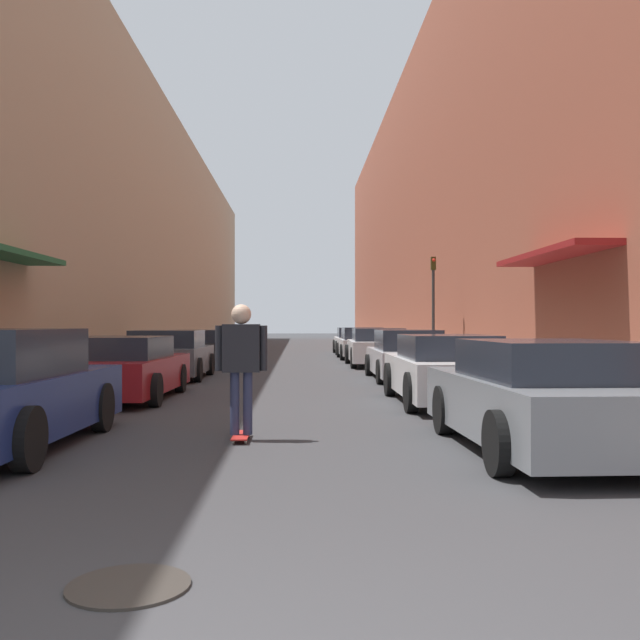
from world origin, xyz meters
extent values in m
plane|color=#38383A|center=(0.00, 27.32, 0.00)|extent=(150.27, 150.27, 0.00)
cube|color=#A3A099|center=(-5.07, 34.15, 0.06)|extent=(1.80, 68.31, 0.12)
cube|color=#A3A099|center=(5.07, 34.15, 0.06)|extent=(1.80, 68.31, 0.12)
cube|color=tan|center=(-7.97, 34.15, 6.16)|extent=(4.00, 68.31, 12.32)
cube|color=#1E6038|center=(-5.57, 11.95, 2.90)|extent=(1.00, 4.80, 0.12)
cube|color=brown|center=(7.97, 34.15, 7.55)|extent=(4.00, 68.31, 15.10)
cube|color=maroon|center=(5.57, 11.95, 2.90)|extent=(1.00, 4.80, 0.12)
cube|color=navy|center=(-3.19, 6.12, 0.53)|extent=(1.83, 4.39, 0.70)
cylinder|color=black|center=(-2.35, 7.47, 0.34)|extent=(0.18, 0.67, 0.67)
cylinder|color=black|center=(-2.35, 4.78, 0.34)|extent=(0.18, 0.67, 0.67)
cube|color=maroon|center=(-3.15, 11.70, 0.49)|extent=(2.07, 4.43, 0.65)
cube|color=#232833|center=(-3.15, 11.48, 1.03)|extent=(1.78, 2.32, 0.42)
cylinder|color=black|center=(-4.11, 13.06, 0.31)|extent=(0.18, 0.61, 0.61)
cylinder|color=black|center=(-2.20, 13.06, 0.31)|extent=(0.18, 0.61, 0.61)
cylinder|color=black|center=(-4.11, 10.35, 0.31)|extent=(0.18, 0.61, 0.61)
cylinder|color=black|center=(-2.20, 10.35, 0.31)|extent=(0.18, 0.61, 0.61)
cube|color=#515459|center=(-3.15, 17.00, 0.51)|extent=(1.96, 4.04, 0.68)
cube|color=#232833|center=(-3.15, 16.80, 1.08)|extent=(1.72, 2.10, 0.46)
cylinder|color=black|center=(-4.11, 18.25, 0.31)|extent=(0.18, 0.62, 0.62)
cylinder|color=black|center=(-2.20, 18.25, 0.31)|extent=(0.18, 0.62, 0.62)
cylinder|color=black|center=(-4.11, 15.75, 0.31)|extent=(0.18, 0.62, 0.62)
cylinder|color=black|center=(-2.20, 15.75, 0.31)|extent=(0.18, 0.62, 0.62)
cube|color=#232326|center=(-3.06, 22.27, 0.52)|extent=(1.91, 4.77, 0.66)
cube|color=#232833|center=(-3.06, 22.03, 1.06)|extent=(1.66, 2.49, 0.42)
cylinder|color=black|center=(-3.97, 23.74, 0.35)|extent=(0.18, 0.69, 0.69)
cylinder|color=black|center=(-2.16, 23.74, 0.35)|extent=(0.18, 0.69, 0.69)
cylinder|color=black|center=(-3.97, 20.79, 0.35)|extent=(0.18, 0.69, 0.69)
cylinder|color=black|center=(-2.16, 20.79, 0.35)|extent=(0.18, 0.69, 0.69)
cube|color=gray|center=(3.21, 5.79, 0.52)|extent=(1.93, 4.36, 0.68)
cube|color=#232833|center=(3.21, 5.57, 1.08)|extent=(1.66, 2.28, 0.44)
cylinder|color=black|center=(2.32, 7.12, 0.33)|extent=(0.18, 0.65, 0.65)
cylinder|color=black|center=(4.10, 7.12, 0.33)|extent=(0.18, 0.65, 0.65)
cylinder|color=black|center=(2.32, 4.45, 0.33)|extent=(0.18, 0.65, 0.65)
cube|color=silver|center=(3.09, 10.78, 0.52)|extent=(1.77, 4.48, 0.66)
cube|color=#232833|center=(3.09, 10.56, 1.07)|extent=(1.54, 2.33, 0.43)
cylinder|color=black|center=(2.24, 12.17, 0.34)|extent=(0.18, 0.69, 0.69)
cylinder|color=black|center=(3.94, 12.17, 0.34)|extent=(0.18, 0.69, 0.69)
cylinder|color=black|center=(2.24, 9.40, 0.34)|extent=(0.18, 0.69, 0.69)
cylinder|color=black|center=(3.94, 9.40, 0.34)|extent=(0.18, 0.69, 0.69)
cube|color=#B7B7BC|center=(3.22, 16.42, 0.48)|extent=(1.80, 4.69, 0.63)
cube|color=#232833|center=(3.22, 16.18, 1.06)|extent=(1.55, 2.45, 0.53)
cylinder|color=black|center=(2.37, 17.86, 0.31)|extent=(0.18, 0.61, 0.61)
cylinder|color=black|center=(4.06, 17.86, 0.31)|extent=(0.18, 0.61, 0.61)
cylinder|color=black|center=(2.37, 14.97, 0.31)|extent=(0.18, 0.61, 0.61)
cylinder|color=black|center=(4.06, 14.97, 0.31)|extent=(0.18, 0.61, 0.61)
cube|color=silver|center=(3.12, 22.50, 0.54)|extent=(2.05, 4.68, 0.69)
cube|color=#232833|center=(3.12, 22.27, 1.11)|extent=(1.76, 2.45, 0.44)
cylinder|color=black|center=(2.18, 23.93, 0.35)|extent=(0.18, 0.71, 0.71)
cylinder|color=black|center=(4.06, 23.93, 0.35)|extent=(0.18, 0.71, 0.71)
cylinder|color=black|center=(2.18, 21.07, 0.35)|extent=(0.18, 0.71, 0.71)
cylinder|color=black|center=(4.06, 21.07, 0.35)|extent=(0.18, 0.71, 0.71)
cube|color=silver|center=(3.01, 27.47, 0.50)|extent=(1.83, 3.92, 0.64)
cube|color=#232833|center=(3.01, 27.27, 1.07)|extent=(1.60, 2.04, 0.50)
cylinder|color=black|center=(2.13, 28.68, 0.33)|extent=(0.18, 0.65, 0.65)
cylinder|color=black|center=(3.90, 28.68, 0.33)|extent=(0.18, 0.65, 0.65)
cylinder|color=black|center=(2.13, 26.26, 0.33)|extent=(0.18, 0.65, 0.65)
cylinder|color=black|center=(3.90, 26.26, 0.33)|extent=(0.18, 0.65, 0.65)
cube|color=silver|center=(3.12, 32.37, 0.50)|extent=(1.93, 4.09, 0.63)
cube|color=#232833|center=(3.12, 32.16, 1.05)|extent=(1.68, 2.13, 0.48)
cylinder|color=black|center=(2.19, 33.63, 0.33)|extent=(0.18, 0.66, 0.66)
cylinder|color=black|center=(4.05, 33.63, 0.33)|extent=(0.18, 0.66, 0.66)
cylinder|color=black|center=(2.19, 31.10, 0.33)|extent=(0.18, 0.66, 0.66)
cylinder|color=black|center=(4.05, 31.10, 0.33)|extent=(0.18, 0.66, 0.66)
cube|color=#B2231E|center=(-0.37, 6.69, 0.07)|extent=(0.20, 0.78, 0.02)
cylinder|color=beige|center=(-0.45, 6.94, 0.03)|extent=(0.03, 0.06, 0.06)
cylinder|color=beige|center=(-0.30, 6.94, 0.03)|extent=(0.03, 0.06, 0.06)
cylinder|color=beige|center=(-0.45, 6.44, 0.03)|extent=(0.03, 0.06, 0.06)
cylinder|color=beige|center=(-0.30, 6.44, 0.03)|extent=(0.03, 0.06, 0.06)
cylinder|color=#2D3351|center=(-0.45, 6.69, 0.47)|extent=(0.12, 0.12, 0.80)
cylinder|color=#2D3351|center=(-0.29, 6.69, 0.47)|extent=(0.12, 0.12, 0.80)
cube|color=#232328|center=(-0.37, 6.69, 1.18)|extent=(0.48, 0.21, 0.61)
sphere|color=beige|center=(-0.37, 6.69, 1.61)|extent=(0.26, 0.26, 0.26)
cylinder|color=#232328|center=(-0.66, 6.69, 1.18)|extent=(0.10, 0.10, 0.58)
cylinder|color=#232328|center=(-0.09, 6.69, 1.18)|extent=(0.10, 0.10, 0.58)
cylinder|color=#332D28|center=(-0.60, 1.63, 0.01)|extent=(0.70, 0.70, 0.02)
cylinder|color=#2D2D2D|center=(4.96, 21.72, 1.94)|extent=(0.10, 0.10, 3.65)
cube|color=#332D0F|center=(4.96, 21.72, 3.54)|extent=(0.16, 0.16, 0.45)
sphere|color=red|center=(4.96, 21.63, 3.65)|extent=(0.11, 0.11, 0.11)
camera|label=1|loc=(0.36, -2.45, 1.50)|focal=40.00mm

